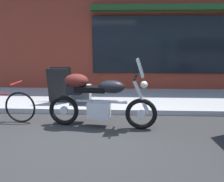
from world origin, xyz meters
TOP-DOWN VIEW (x-y plane):
  - ground_plane at (0.00, 0.00)m, footprint 80.00×80.00m
  - touring_motorcycle at (0.18, 0.60)m, footprint 2.19×0.81m
  - sandwich_board_sign at (-0.91, 2.01)m, footprint 0.55×0.41m

SIDE VIEW (x-z plane):
  - ground_plane at x=0.00m, z-range 0.00..0.00m
  - sandwich_board_sign at x=-0.91m, z-range 0.12..1.02m
  - touring_motorcycle at x=0.18m, z-range -0.10..1.29m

